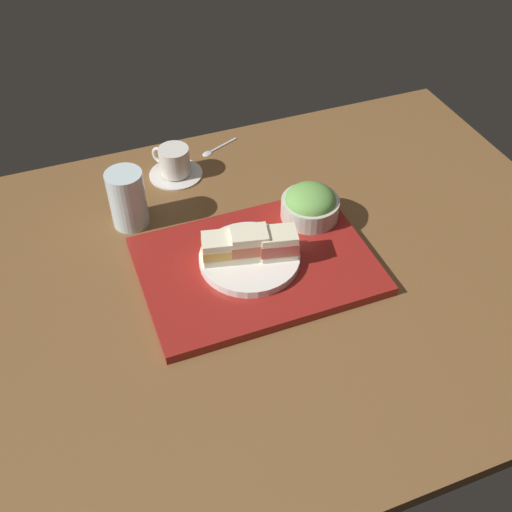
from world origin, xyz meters
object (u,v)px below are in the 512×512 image
at_px(sandwich_plate, 250,258).
at_px(sandwich_middle, 249,244).
at_px(drinking_glass, 127,199).
at_px(salad_bowl, 310,204).
at_px(sandwich_far, 278,242).
at_px(sandwich_near, 221,248).
at_px(coffee_cup, 174,163).
at_px(teaspoon, 213,150).

bearing_deg(sandwich_plate, sandwich_middle, -90.00).
bearing_deg(drinking_glass, sandwich_middle, -49.51).
relative_size(sandwich_middle, drinking_glass, 0.64).
bearing_deg(salad_bowl, sandwich_far, -139.83).
bearing_deg(sandwich_near, sandwich_middle, -13.22).
bearing_deg(sandwich_middle, drinking_glass, 130.49).
height_order(salad_bowl, coffee_cup, salad_bowl).
height_order(drinking_glass, teaspoon, drinking_glass).
bearing_deg(sandwich_middle, salad_bowl, 26.37).
bearing_deg(sandwich_near, teaspoon, 74.60).
height_order(salad_bowl, drinking_glass, drinking_glass).
bearing_deg(sandwich_plate, salad_bowl, 26.37).
bearing_deg(sandwich_middle, sandwich_far, -13.22).
xyz_separation_m(coffee_cup, teaspoon, (0.11, 0.06, -0.03)).
bearing_deg(coffee_cup, teaspoon, 28.43).
bearing_deg(sandwich_plate, sandwich_far, -13.22).
relative_size(sandwich_plate, sandwich_near, 2.45).
relative_size(sandwich_plate, salad_bowl, 1.62).
bearing_deg(sandwich_middle, sandwich_near, 166.78).
relative_size(sandwich_plate, teaspoon, 1.88).
height_order(sandwich_middle, teaspoon, sandwich_middle).
relative_size(sandwich_middle, salad_bowl, 0.67).
distance_m(coffee_cup, teaspoon, 0.13).
distance_m(sandwich_far, salad_bowl, 0.15).
relative_size(sandwich_near, drinking_glass, 0.63).
bearing_deg(sandwich_middle, sandwich_plate, 90.00).
bearing_deg(sandwich_middle, teaspoon, 82.21).
bearing_deg(teaspoon, sandwich_far, -90.36).
height_order(coffee_cup, drinking_glass, drinking_glass).
height_order(sandwich_plate, coffee_cup, coffee_cup).
bearing_deg(sandwich_far, teaspoon, 89.64).
distance_m(sandwich_near, salad_bowl, 0.23).
xyz_separation_m(sandwich_middle, salad_bowl, (0.16, 0.08, -0.01)).
distance_m(sandwich_plate, coffee_cup, 0.35).
bearing_deg(drinking_glass, sandwich_plate, -49.51).
height_order(sandwich_far, teaspoon, sandwich_far).
relative_size(sandwich_middle, teaspoon, 0.78).
distance_m(sandwich_plate, sandwich_near, 0.06).
xyz_separation_m(sandwich_middle, coffee_cup, (-0.05, 0.35, -0.03)).
bearing_deg(sandwich_plate, teaspoon, 82.21).
distance_m(drinking_glass, teaspoon, 0.31).
relative_size(salad_bowl, teaspoon, 1.16).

